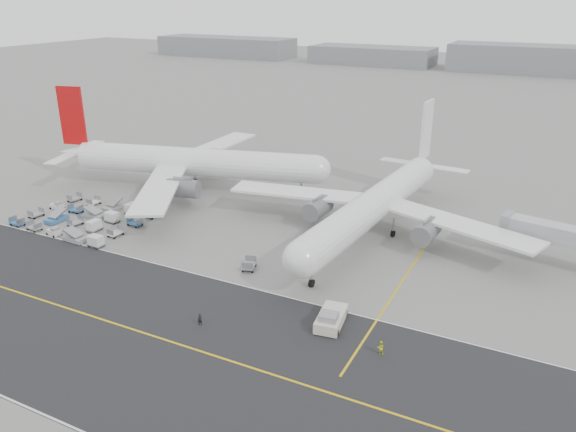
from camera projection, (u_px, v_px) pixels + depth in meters
The scene contains 11 objects.
ground at pixel (195, 266), 86.31m from camera, with size 700.00×700.00×0.00m, color gray.
taxiway at pixel (143, 333), 69.30m from camera, with size 220.00×59.00×0.03m.
horizon_buildings at pixel (538, 74), 289.46m from camera, with size 520.00×28.00×28.00m, color gray, non-canonical shape.
airliner_a at pixel (189, 162), 117.81m from camera, with size 59.24×57.92×20.84m.
airliner_b at pixel (376, 203), 95.74m from camera, with size 55.41×56.22×19.39m.
pushback_tug at pixel (331, 318), 70.56m from camera, with size 3.85×8.35×2.35m.
jet_bridge at pixel (560, 237), 84.93m from camera, with size 17.81×6.12×6.64m.
gse_cluster at pixel (85, 222), 102.82m from camera, with size 27.30×21.63×2.03m, color gray, non-canonical shape.
stray_dolly at pixel (249, 269), 85.22m from camera, with size 1.74×2.83×1.74m, color silver, non-canonical shape.
ground_crew_a at pixel (200, 319), 70.61m from camera, with size 0.59×0.39×1.62m, color black.
ground_crew_b at pixel (381, 348), 64.94m from camera, with size 0.83×0.65×1.71m, color #D1DC19.
Camera 1 is at (47.58, -62.61, 39.13)m, focal length 35.00 mm.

